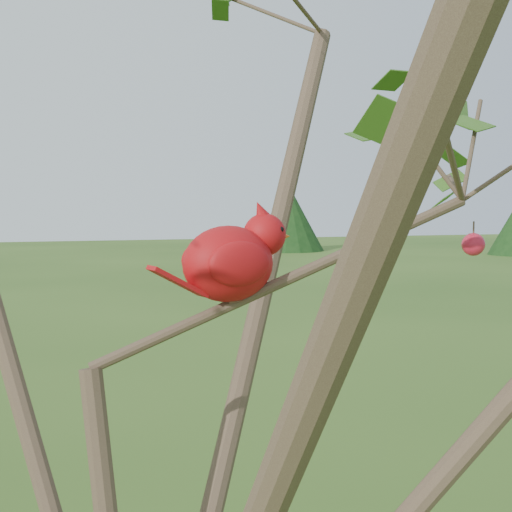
# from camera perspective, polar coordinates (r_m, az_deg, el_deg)

# --- Properties ---
(crabapple_tree) EXTENTS (2.35, 2.05, 2.95)m
(crabapple_tree) POSITION_cam_1_polar(r_m,az_deg,el_deg) (0.96, -8.24, -0.25)
(crabapple_tree) COLOR #3D2A21
(crabapple_tree) RESTS_ON ground
(cardinal) EXTENTS (0.24, 0.15, 0.17)m
(cardinal) POSITION_cam_1_polar(r_m,az_deg,el_deg) (1.10, -1.87, -0.28)
(cardinal) COLOR red
(cardinal) RESTS_ON ground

